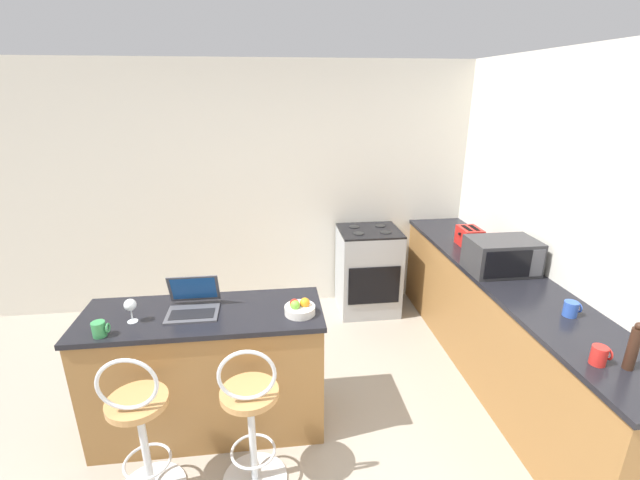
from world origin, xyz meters
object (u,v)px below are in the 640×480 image
object	(u,v)px
laptop	(193,302)
stove_range	(368,270)
mug_green	(100,329)
fruit_bowl	(300,308)
microwave	(502,256)
bar_stool_near	(141,431)
wine_glass_short	(130,306)
toaster	(469,237)
mug_red	(599,355)
mug_blue	(571,309)
pepper_mill	(633,347)
bar_stool_far	(251,421)

from	to	relation	value
laptop	stove_range	world-z (taller)	laptop
mug_green	fruit_bowl	bearing A→B (deg)	5.84
laptop	microwave	distance (m)	2.38
bar_stool_near	mug_green	bearing A→B (deg)	128.77
microwave	wine_glass_short	distance (m)	2.75
laptop	microwave	world-z (taller)	microwave
bar_stool_near	stove_range	world-z (taller)	bar_stool_near
bar_stool_near	toaster	world-z (taller)	toaster
mug_red	mug_blue	bearing A→B (deg)	68.31
toaster	mug_red	bearing A→B (deg)	-94.06
wine_glass_short	fruit_bowl	xyz separation A→B (m)	(1.06, -0.03, -0.07)
toaster	pepper_mill	distance (m)	1.88
bar_stool_far	mug_blue	xyz separation A→B (m)	(2.07, 0.20, 0.50)
mug_red	mug_green	size ratio (longest dim) A/B	1.08
bar_stool_far	toaster	bearing A→B (deg)	37.33
pepper_mill	toaster	bearing A→B (deg)	89.94
bar_stool_far	wine_glass_short	xyz separation A→B (m)	(-0.73, 0.46, 0.56)
microwave	mug_red	size ratio (longest dim) A/B	4.99
laptop	wine_glass_short	size ratio (longest dim) A/B	2.10
stove_range	mug_blue	distance (m)	2.16
toaster	stove_range	world-z (taller)	toaster
wine_glass_short	pepper_mill	xyz separation A→B (m)	(2.73, -0.82, 0.02)
bar_stool_far	mug_green	bearing A→B (deg)	160.33
bar_stool_far	laptop	bearing A→B (deg)	122.95
fruit_bowl	stove_range	bearing A→B (deg)	62.70
bar_stool_near	mug_red	xyz separation A→B (m)	(2.49, -0.30, 0.50)
bar_stool_near	fruit_bowl	xyz separation A→B (m)	(0.95, 0.43, 0.49)
pepper_mill	mug_green	distance (m)	2.95
laptop	mug_blue	xyz separation A→B (m)	(2.44, -0.37, -0.01)
fruit_bowl	laptop	bearing A→B (deg)	169.03
microwave	fruit_bowl	xyz separation A→B (m)	(-1.66, -0.49, -0.10)
fruit_bowl	mug_green	bearing A→B (deg)	-174.16
pepper_mill	mug_green	world-z (taller)	pepper_mill
toaster	microwave	bearing A→B (deg)	-91.65
laptop	mug_green	distance (m)	0.56
wine_glass_short	mug_red	size ratio (longest dim) A/B	1.51
bar_stool_near	mug_red	world-z (taller)	mug_red
laptop	pepper_mill	size ratio (longest dim) A/B	1.21
laptop	mug_blue	distance (m)	2.46
mug_green	mug_blue	bearing A→B (deg)	-2.26
microwave	pepper_mill	distance (m)	1.28
wine_glass_short	mug_red	distance (m)	2.71
laptop	fruit_bowl	world-z (taller)	laptop
mug_blue	fruit_bowl	xyz separation A→B (m)	(-1.74, 0.24, -0.01)
laptop	toaster	bearing A→B (deg)	21.99
bar_stool_near	pepper_mill	distance (m)	2.71
mug_red	bar_stool_far	bearing A→B (deg)	170.89
wine_glass_short	bar_stool_near	bearing A→B (deg)	-76.75
wine_glass_short	fruit_bowl	bearing A→B (deg)	-1.42
microwave	mug_green	distance (m)	2.92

